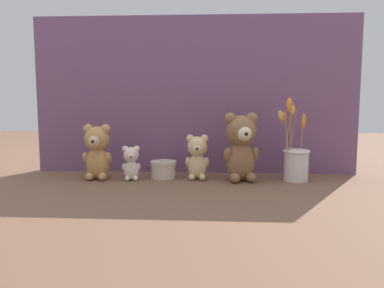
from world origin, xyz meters
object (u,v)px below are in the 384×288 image
object	(u,v)px
teddy_bear_small	(197,156)
flower_vase	(296,159)
teddy_bear_large	(241,146)
teddy_bear_tiny	(131,162)
teddy_bear_medium	(97,151)
decorative_tin_tall	(163,169)

from	to	relation	value
teddy_bear_small	flower_vase	size ratio (longest dim) A/B	0.55
teddy_bear_large	teddy_bear_small	bearing A→B (deg)	173.04
teddy_bear_small	teddy_bear_large	bearing A→B (deg)	-6.96
teddy_bear_large	teddy_bear_small	size ratio (longest dim) A/B	1.50
teddy_bear_small	teddy_bear_tiny	world-z (taller)	teddy_bear_small
teddy_bear_medium	decorative_tin_tall	size ratio (longest dim) A/B	2.11
teddy_bear_large	decorative_tin_tall	bearing A→B (deg)	174.11
teddy_bear_medium	flower_vase	xyz separation A→B (m)	(0.78, 0.03, -0.03)
decorative_tin_tall	flower_vase	bearing A→B (deg)	-1.26
teddy_bear_tiny	flower_vase	xyz separation A→B (m)	(0.64, 0.03, 0.01)
teddy_bear_medium	decorative_tin_tall	world-z (taller)	teddy_bear_medium
flower_vase	teddy_bear_tiny	bearing A→B (deg)	-176.92
teddy_bear_medium	teddy_bear_tiny	size ratio (longest dim) A/B	1.61
teddy_bear_medium	teddy_bear_small	distance (m)	0.40
teddy_bear_large	teddy_bear_small	xyz separation A→B (m)	(-0.17, 0.02, -0.05)
decorative_tin_tall	teddy_bear_medium	bearing A→B (deg)	-171.75
teddy_bear_medium	flower_vase	distance (m)	0.78
flower_vase	teddy_bear_medium	bearing A→B (deg)	-178.09
teddy_bear_medium	teddy_bear_small	xyz separation A→B (m)	(0.40, 0.03, -0.02)
decorative_tin_tall	teddy_bear_large	bearing A→B (deg)	-5.89
teddy_bear_medium	decorative_tin_tall	bearing A→B (deg)	8.25
teddy_bear_medium	teddy_bear_large	bearing A→B (deg)	0.58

